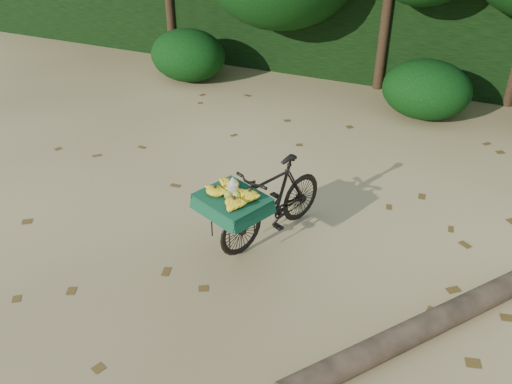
% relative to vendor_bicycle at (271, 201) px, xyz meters
% --- Properties ---
extents(ground, '(80.00, 80.00, 0.00)m').
position_rel_vendor_bicycle_xyz_m(ground, '(-0.41, -0.17, -0.49)').
color(ground, tan).
rests_on(ground, ground).
extents(vendor_bicycle, '(1.16, 1.76, 0.96)m').
position_rel_vendor_bicycle_xyz_m(vendor_bicycle, '(0.00, 0.00, 0.00)').
color(vendor_bicycle, black).
rests_on(vendor_bicycle, ground).
extents(fallen_log, '(2.19, 2.77, 0.24)m').
position_rel_vendor_bicycle_xyz_m(fallen_log, '(1.94, -0.80, -0.37)').
color(fallen_log, brown).
rests_on(fallen_log, ground).
extents(hedge_backdrop, '(26.00, 1.80, 1.80)m').
position_rel_vendor_bicycle_xyz_m(hedge_backdrop, '(-0.41, 6.13, 0.41)').
color(hedge_backdrop, black).
rests_on(hedge_backdrop, ground).
extents(bush_clumps, '(8.80, 1.70, 0.90)m').
position_rel_vendor_bicycle_xyz_m(bush_clumps, '(0.09, 4.13, -0.04)').
color(bush_clumps, black).
rests_on(bush_clumps, ground).
extents(leaf_litter, '(7.00, 7.30, 0.01)m').
position_rel_vendor_bicycle_xyz_m(leaf_litter, '(-0.41, 0.48, -0.48)').
color(leaf_litter, '#513A15').
rests_on(leaf_litter, ground).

